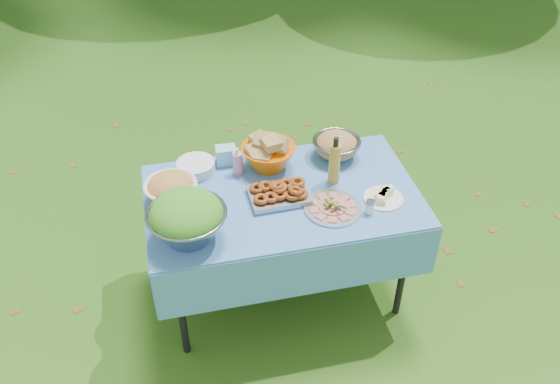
# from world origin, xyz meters

# --- Properties ---
(ground) EXTENTS (80.00, 80.00, 0.00)m
(ground) POSITION_xyz_m (0.00, 0.00, 0.00)
(ground) COLOR #0E3409
(ground) RESTS_ON ground
(picnic_table) EXTENTS (1.46, 0.86, 0.76)m
(picnic_table) POSITION_xyz_m (0.00, 0.00, 0.38)
(picnic_table) COLOR #84C5FF
(picnic_table) RESTS_ON ground
(salad_bowl) EXTENTS (0.52, 0.52, 0.26)m
(salad_bowl) POSITION_xyz_m (-0.53, -0.23, 0.89)
(salad_bowl) COLOR gray
(salad_bowl) RESTS_ON picnic_table
(pasta_bowl_white) EXTENTS (0.28, 0.28, 0.15)m
(pasta_bowl_white) POSITION_xyz_m (-0.58, 0.09, 0.84)
(pasta_bowl_white) COLOR white
(pasta_bowl_white) RESTS_ON picnic_table
(plate_stack) EXTENTS (0.24, 0.24, 0.06)m
(plate_stack) POSITION_xyz_m (-0.43, 0.31, 0.79)
(plate_stack) COLOR white
(plate_stack) RESTS_ON picnic_table
(wipes_box) EXTENTS (0.12, 0.09, 0.10)m
(wipes_box) POSITION_xyz_m (-0.25, 0.36, 0.81)
(wipes_box) COLOR #8DE0EF
(wipes_box) RESTS_ON picnic_table
(sanitizer_bottle) EXTENTS (0.07, 0.07, 0.16)m
(sanitizer_bottle) POSITION_xyz_m (-0.20, 0.25, 0.84)
(sanitizer_bottle) COLOR pink
(sanitizer_bottle) RESTS_ON picnic_table
(bread_bowl) EXTENTS (0.32, 0.32, 0.20)m
(bread_bowl) POSITION_xyz_m (-0.02, 0.27, 0.86)
(bread_bowl) COLOR #E86702
(bread_bowl) RESTS_ON picnic_table
(pasta_bowl_steel) EXTENTS (0.29, 0.29, 0.15)m
(pasta_bowl_steel) POSITION_xyz_m (0.39, 0.28, 0.83)
(pasta_bowl_steel) COLOR gray
(pasta_bowl_steel) RESTS_ON picnic_table
(fried_tray) EXTENTS (0.32, 0.23, 0.07)m
(fried_tray) POSITION_xyz_m (-0.03, -0.03, 0.80)
(fried_tray) COLOR #A4A4A9
(fried_tray) RESTS_ON picnic_table
(charcuterie_platter) EXTENTS (0.34, 0.34, 0.07)m
(charcuterie_platter) POSITION_xyz_m (0.23, -0.18, 0.80)
(charcuterie_platter) COLOR silver
(charcuterie_platter) RESTS_ON picnic_table
(oil_bottle) EXTENTS (0.08, 0.08, 0.29)m
(oil_bottle) POSITION_xyz_m (0.30, 0.05, 0.90)
(oil_bottle) COLOR gold
(oil_bottle) RESTS_ON picnic_table
(cheese_plate) EXTENTS (0.25, 0.25, 0.06)m
(cheese_plate) POSITION_xyz_m (0.51, -0.16, 0.79)
(cheese_plate) COLOR white
(cheese_plate) RESTS_ON picnic_table
(shaker) EXTENTS (0.06, 0.06, 0.08)m
(shaker) POSITION_xyz_m (0.41, -0.24, 0.80)
(shaker) COLOR white
(shaker) RESTS_ON picnic_table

